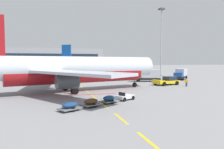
{
  "coord_description": "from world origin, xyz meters",
  "views": [
    {
      "loc": [
        11.68,
        -11.82,
        5.42
      ],
      "look_at": [
        22.46,
        25.31,
        2.96
      ],
      "focal_mm": 34.36,
      "sensor_mm": 36.0,
      "label": 1
    }
  ],
  "objects_px": {
    "airliner_foreground": "(77,69)",
    "catering_truck": "(148,75)",
    "pushback_tug": "(167,81)",
    "apron_light_mast_far": "(161,34)",
    "baggage_train": "(101,101)",
    "airliner_far_center": "(96,65)",
    "fuel_service_truck": "(181,74)",
    "ground_crew_worker": "(187,82)"
  },
  "relations": [
    {
      "from": "airliner_foreground",
      "to": "catering_truck",
      "type": "xyz_separation_m",
      "value": [
        20.05,
        13.35,
        -2.3
      ]
    },
    {
      "from": "pushback_tug",
      "to": "apron_light_mast_far",
      "type": "relative_size",
      "value": 0.28
    },
    {
      "from": "baggage_train",
      "to": "apron_light_mast_far",
      "type": "xyz_separation_m",
      "value": [
        31.2,
        41.39,
        14.14
      ]
    },
    {
      "from": "airliner_far_center",
      "to": "fuel_service_truck",
      "type": "xyz_separation_m",
      "value": [
        20.39,
        -23.22,
        -2.15
      ]
    },
    {
      "from": "baggage_train",
      "to": "ground_crew_worker",
      "type": "relative_size",
      "value": 6.59
    },
    {
      "from": "pushback_tug",
      "to": "catering_truck",
      "type": "relative_size",
      "value": 0.88
    },
    {
      "from": "fuel_service_truck",
      "to": "apron_light_mast_far",
      "type": "height_order",
      "value": "apron_light_mast_far"
    },
    {
      "from": "airliner_foreground",
      "to": "fuel_service_truck",
      "type": "height_order",
      "value": "airliner_foreground"
    },
    {
      "from": "baggage_train",
      "to": "ground_crew_worker",
      "type": "xyz_separation_m",
      "value": [
        21.92,
        13.61,
        0.4
      ]
    },
    {
      "from": "airliner_foreground",
      "to": "ground_crew_worker",
      "type": "relative_size",
      "value": 21.01
    },
    {
      "from": "pushback_tug",
      "to": "catering_truck",
      "type": "height_order",
      "value": "catering_truck"
    },
    {
      "from": "airliner_far_center",
      "to": "fuel_service_truck",
      "type": "height_order",
      "value": "airliner_far_center"
    },
    {
      "from": "airliner_foreground",
      "to": "apron_light_mast_far",
      "type": "height_order",
      "value": "apron_light_mast_far"
    },
    {
      "from": "airliner_foreground",
      "to": "pushback_tug",
      "type": "xyz_separation_m",
      "value": [
        20.83,
        5.01,
        -3.05
      ]
    },
    {
      "from": "baggage_train",
      "to": "ground_crew_worker",
      "type": "height_order",
      "value": "ground_crew_worker"
    },
    {
      "from": "catering_truck",
      "to": "fuel_service_truck",
      "type": "distance_m",
      "value": 12.24
    },
    {
      "from": "airliner_foreground",
      "to": "baggage_train",
      "type": "relative_size",
      "value": 3.19
    },
    {
      "from": "baggage_train",
      "to": "airliner_foreground",
      "type": "bearing_deg",
      "value": 96.44
    },
    {
      "from": "baggage_train",
      "to": "apron_light_mast_far",
      "type": "bearing_deg",
      "value": 52.99
    },
    {
      "from": "ground_crew_worker",
      "to": "catering_truck",
      "type": "bearing_deg",
      "value": 105.11
    },
    {
      "from": "airliner_far_center",
      "to": "fuel_service_truck",
      "type": "relative_size",
      "value": 4.36
    },
    {
      "from": "pushback_tug",
      "to": "ground_crew_worker",
      "type": "relative_size",
      "value": 3.96
    },
    {
      "from": "fuel_service_truck",
      "to": "ground_crew_worker",
      "type": "bearing_deg",
      "value": -120.07
    },
    {
      "from": "ground_crew_worker",
      "to": "apron_light_mast_far",
      "type": "height_order",
      "value": "apron_light_mast_far"
    },
    {
      "from": "airliner_far_center",
      "to": "baggage_train",
      "type": "height_order",
      "value": "airliner_far_center"
    },
    {
      "from": "catering_truck",
      "to": "fuel_service_truck",
      "type": "height_order",
      "value": "same"
    },
    {
      "from": "apron_light_mast_far",
      "to": "airliner_far_center",
      "type": "bearing_deg",
      "value": 153.78
    },
    {
      "from": "pushback_tug",
      "to": "airliner_far_center",
      "type": "relative_size",
      "value": 0.22
    },
    {
      "from": "catering_truck",
      "to": "ground_crew_worker",
      "type": "bearing_deg",
      "value": -74.89
    },
    {
      "from": "fuel_service_truck",
      "to": "baggage_train",
      "type": "height_order",
      "value": "fuel_service_truck"
    },
    {
      "from": "airliner_far_center",
      "to": "baggage_train",
      "type": "distance_m",
      "value": 52.84
    },
    {
      "from": "catering_truck",
      "to": "baggage_train",
      "type": "distance_m",
      "value": 31.79
    },
    {
      "from": "catering_truck",
      "to": "apron_light_mast_far",
      "type": "distance_m",
      "value": 23.94
    },
    {
      "from": "catering_truck",
      "to": "ground_crew_worker",
      "type": "relative_size",
      "value": 4.5
    },
    {
      "from": "airliner_far_center",
      "to": "ground_crew_worker",
      "type": "relative_size",
      "value": 17.9
    },
    {
      "from": "airliner_far_center",
      "to": "catering_truck",
      "type": "bearing_deg",
      "value": -71.95
    },
    {
      "from": "airliner_far_center",
      "to": "ground_crew_worker",
      "type": "xyz_separation_m",
      "value": [
        11.75,
        -38.14,
        -2.87
      ]
    },
    {
      "from": "catering_truck",
      "to": "airliner_far_center",
      "type": "bearing_deg",
      "value": 108.05
    },
    {
      "from": "catering_truck",
      "to": "pushback_tug",
      "type": "bearing_deg",
      "value": -84.66
    },
    {
      "from": "airliner_far_center",
      "to": "catering_truck",
      "type": "distance_m",
      "value": 27.47
    },
    {
      "from": "airliner_far_center",
      "to": "baggage_train",
      "type": "xyz_separation_m",
      "value": [
        -10.17,
        -51.75,
        -3.27
      ]
    },
    {
      "from": "fuel_service_truck",
      "to": "pushback_tug",
      "type": "bearing_deg",
      "value": -134.92
    }
  ]
}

